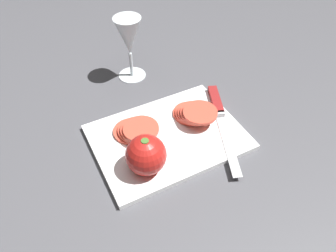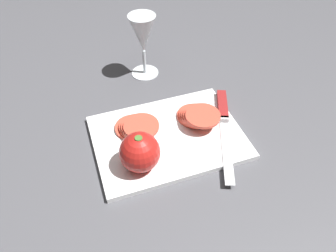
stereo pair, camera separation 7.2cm
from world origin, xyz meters
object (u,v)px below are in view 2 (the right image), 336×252
at_px(tomato_slice_stack_far, 138,126).
at_px(whole_tomato, 140,152).
at_px(tomato_slice_stack_near, 198,116).
at_px(knife, 223,114).
at_px(wine_glass, 143,36).

bearing_deg(tomato_slice_stack_far, whole_tomato, -102.15).
relative_size(tomato_slice_stack_near, tomato_slice_stack_far, 1.10).
height_order(knife, tomato_slice_stack_near, tomato_slice_stack_near).
xyz_separation_m(whole_tomato, knife, (0.23, 0.08, -0.04)).
bearing_deg(tomato_slice_stack_near, tomato_slice_stack_far, 173.72).
xyz_separation_m(wine_glass, whole_tomato, (-0.10, -0.32, -0.06)).
relative_size(whole_tomato, knife, 0.31).
height_order(wine_glass, knife, wine_glass).
relative_size(wine_glass, tomato_slice_stack_near, 1.52).
height_order(whole_tomato, tomato_slice_stack_far, whole_tomato).
height_order(whole_tomato, knife, whole_tomato).
height_order(wine_glass, tomato_slice_stack_far, wine_glass).
distance_m(whole_tomato, tomato_slice_stack_near, 0.19).
bearing_deg(tomato_slice_stack_near, knife, -2.67).
xyz_separation_m(tomato_slice_stack_near, tomato_slice_stack_far, (-0.14, 0.02, -0.00)).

